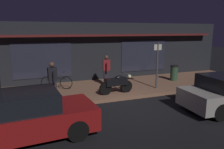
# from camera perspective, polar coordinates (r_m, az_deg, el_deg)

# --- Properties ---
(ground_plane) EXTENTS (60.00, 60.00, 0.00)m
(ground_plane) POSITION_cam_1_polar(r_m,az_deg,el_deg) (9.21, 5.64, -8.58)
(ground_plane) COLOR black
(sidewalk_slab) EXTENTS (18.00, 4.00, 0.15)m
(sidewalk_slab) POSITION_cam_1_polar(r_m,az_deg,el_deg) (11.81, -0.89, -3.61)
(sidewalk_slab) COLOR #8C6047
(sidewalk_slab) RESTS_ON ground_plane
(storefront_building) EXTENTS (18.00, 3.30, 3.60)m
(storefront_building) POSITION_cam_1_polar(r_m,az_deg,el_deg) (14.70, -5.50, 6.17)
(storefront_building) COLOR black
(storefront_building) RESTS_ON ground_plane
(motorcycle) EXTENTS (1.70, 0.55, 0.97)m
(motorcycle) POSITION_cam_1_polar(r_m,az_deg,el_deg) (10.49, 1.26, -2.33)
(motorcycle) COLOR black
(motorcycle) RESTS_ON sidewalk_slab
(bicycle_parked) EXTENTS (1.53, 0.72, 0.91)m
(bicycle_parked) POSITION_cam_1_polar(r_m,az_deg,el_deg) (11.69, -14.25, -1.95)
(bicycle_parked) COLOR black
(bicycle_parked) RESTS_ON sidewalk_slab
(person_photographer) EXTENTS (0.41, 0.62, 1.67)m
(person_photographer) POSITION_cam_1_polar(r_m,az_deg,el_deg) (9.81, -15.19, -1.41)
(person_photographer) COLOR #28232D
(person_photographer) RESTS_ON sidewalk_slab
(person_bystander) EXTENTS (0.41, 0.62, 1.67)m
(person_bystander) POSITION_cam_1_polar(r_m,az_deg,el_deg) (11.97, -1.45, 1.26)
(person_bystander) COLOR #28232D
(person_bystander) RESTS_ON sidewalk_slab
(sign_post) EXTENTS (0.44, 0.09, 2.40)m
(sign_post) POSITION_cam_1_polar(r_m,az_deg,el_deg) (11.54, 11.68, 3.07)
(sign_post) COLOR #47474C
(sign_post) RESTS_ON sidewalk_slab
(trash_bin) EXTENTS (0.48, 0.48, 0.93)m
(trash_bin) POSITION_cam_1_polar(r_m,az_deg,el_deg) (13.76, 15.85, 0.45)
(trash_bin) COLOR #2D4C33
(trash_bin) RESTS_ON sidewalk_slab
(parked_car_near) EXTENTS (4.20, 2.02, 1.42)m
(parked_car_near) POSITION_cam_1_polar(r_m,az_deg,el_deg) (6.95, -22.19, -10.01)
(parked_car_near) COLOR black
(parked_car_near) RESTS_ON ground_plane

